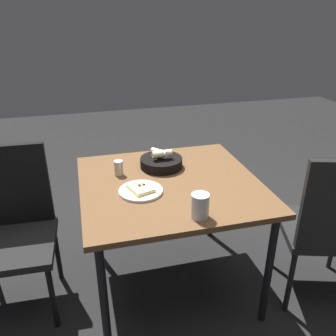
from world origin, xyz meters
The scene contains 8 objects.
ground centered at (0.00, 0.00, 0.00)m, with size 8.00×8.00×0.00m, color black.
dining_table centered at (0.00, 0.00, 0.65)m, with size 0.96×0.93×0.71m.
pizza_plate centered at (0.17, 0.07, 0.72)m, with size 0.23×0.23×0.04m.
bread_basket centered at (0.01, -0.20, 0.74)m, with size 0.25×0.25×0.11m.
beer_glass centered at (-0.04, 0.37, 0.76)m, with size 0.08×0.08×0.12m.
pepper_shaker centered at (0.26, -0.16, 0.75)m, with size 0.05×0.05×0.09m.
chair_near centered at (0.86, -0.12, 0.52)m, with size 0.46×0.46×0.92m.
chair_far centered at (-0.79, 0.34, 0.53)m, with size 0.55×0.55×0.94m.
Camera 1 is at (0.44, 1.64, 1.59)m, focal length 37.57 mm.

